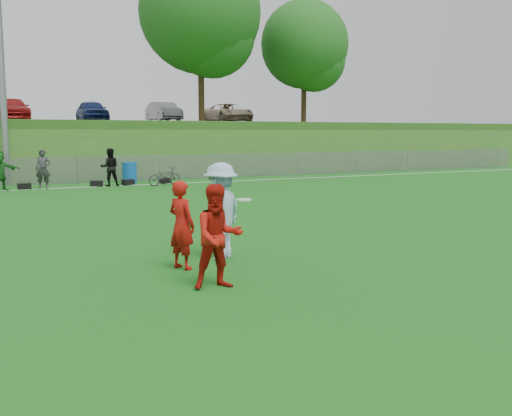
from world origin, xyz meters
TOP-DOWN VIEW (x-y plane):
  - ground at (0.00, 0.00)m, footprint 120.00×120.00m
  - sideline_far at (0.00, 18.00)m, footprint 60.00×0.10m
  - fence at (0.00, 20.00)m, footprint 58.00×0.06m
  - berm at (0.00, 31.00)m, footprint 120.00×18.00m
  - parking_lot at (0.00, 33.00)m, footprint 120.00×12.00m
  - tree_green_near at (8.16, 24.42)m, footprint 7.14×7.14m
  - tree_green_far at (16.16, 25.92)m, footprint 5.88×5.88m
  - car_row at (-1.17, 32.00)m, footprint 32.04×5.18m
  - spectator_row at (-2.97, 18.00)m, footprint 7.91×0.85m
  - gear_bags at (0.89, 18.10)m, footprint 6.76×0.47m
  - player_red_left at (-1.17, 1.70)m, footprint 0.58×0.68m
  - player_red_center at (-1.08, 0.23)m, footprint 0.85×0.70m
  - player_blue at (-0.22, 2.14)m, footprint 1.36×1.27m
  - frisbee at (-0.06, 1.47)m, footprint 0.27×0.27m
  - recycling_bin at (2.21, 19.00)m, footprint 0.80×0.80m
  - bicycle at (3.36, 17.21)m, footprint 1.69×0.88m

SIDE VIEW (x-z plane):
  - ground at x=0.00m, z-range 0.00..0.00m
  - sideline_far at x=0.00m, z-range 0.00..0.01m
  - gear_bags at x=0.89m, z-range 0.00..0.26m
  - bicycle at x=3.36m, z-range 0.00..0.85m
  - recycling_bin at x=2.21m, z-range 0.00..1.01m
  - fence at x=0.00m, z-range 0.00..1.30m
  - player_red_left at x=-1.17m, z-range 0.00..1.57m
  - player_red_center at x=-1.08m, z-range 0.00..1.62m
  - spectator_row at x=-2.97m, z-range 0.00..1.69m
  - player_blue at x=-0.22m, z-range 0.00..1.84m
  - frisbee at x=-0.06m, z-range 1.19..1.21m
  - berm at x=0.00m, z-range 0.00..3.00m
  - parking_lot at x=0.00m, z-range 3.00..3.10m
  - car_row at x=-1.17m, z-range 3.10..4.54m
  - tree_green_far at x=16.16m, z-range 3.87..12.06m
  - tree_green_near at x=8.16m, z-range 4.06..14.00m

